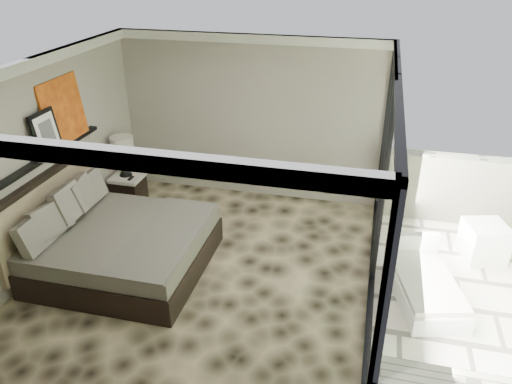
% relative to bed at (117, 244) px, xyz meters
% --- Properties ---
extents(floor, '(5.00, 5.00, 0.00)m').
position_rel_bed_xyz_m(floor, '(1.21, 0.17, -0.36)').
color(floor, black).
rests_on(floor, ground).
extents(ceiling, '(4.50, 5.00, 0.02)m').
position_rel_bed_xyz_m(ceiling, '(1.21, 0.17, 2.43)').
color(ceiling, silver).
rests_on(ceiling, back_wall).
extents(back_wall, '(4.50, 0.02, 2.80)m').
position_rel_bed_xyz_m(back_wall, '(1.21, 2.66, 1.04)').
color(back_wall, gray).
rests_on(back_wall, floor).
extents(left_wall, '(0.02, 5.00, 2.80)m').
position_rel_bed_xyz_m(left_wall, '(-1.03, 0.17, 1.04)').
color(left_wall, gray).
rests_on(left_wall, floor).
extents(glass_wall, '(0.08, 5.00, 2.80)m').
position_rel_bed_xyz_m(glass_wall, '(3.46, 0.17, 1.04)').
color(glass_wall, white).
rests_on(glass_wall, floor).
extents(terrace_slab, '(3.00, 5.00, 0.12)m').
position_rel_bed_xyz_m(terrace_slab, '(4.96, 0.17, -0.42)').
color(terrace_slab, beige).
rests_on(terrace_slab, ground).
extents(picture_ledge, '(0.12, 2.20, 0.05)m').
position_rel_bed_xyz_m(picture_ledge, '(-0.97, 0.27, 1.14)').
color(picture_ledge, black).
rests_on(picture_ledge, left_wall).
extents(bed, '(2.22, 2.15, 1.23)m').
position_rel_bed_xyz_m(bed, '(0.00, 0.00, 0.00)').
color(bed, black).
rests_on(bed, floor).
extents(nightstand, '(0.57, 0.57, 0.52)m').
position_rel_bed_xyz_m(nightstand, '(-0.73, 1.77, -0.10)').
color(nightstand, black).
rests_on(nightstand, floor).
extents(table_lamp, '(0.38, 0.38, 0.69)m').
position_rel_bed_xyz_m(table_lamp, '(-0.76, 1.79, 0.60)').
color(table_lamp, black).
rests_on(table_lamp, nightstand).
extents(abstract_canvas, '(0.13, 0.90, 0.90)m').
position_rel_bed_xyz_m(abstract_canvas, '(-0.99, 0.71, 1.61)').
color(abstract_canvas, '#9D4A0D').
rests_on(abstract_canvas, picture_ledge).
extents(framed_print, '(0.11, 0.50, 0.60)m').
position_rel_bed_xyz_m(framed_print, '(-0.93, 0.19, 1.46)').
color(framed_print, black).
rests_on(framed_print, picture_ledge).
extents(ottoman, '(0.67, 0.67, 0.54)m').
position_rel_bed_xyz_m(ottoman, '(4.97, 1.44, -0.09)').
color(ottoman, white).
rests_on(ottoman, terrace_slab).
extents(lounger, '(1.04, 1.55, 0.56)m').
position_rel_bed_xyz_m(lounger, '(4.10, 0.32, -0.19)').
color(lounger, white).
rests_on(lounger, terrace_slab).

